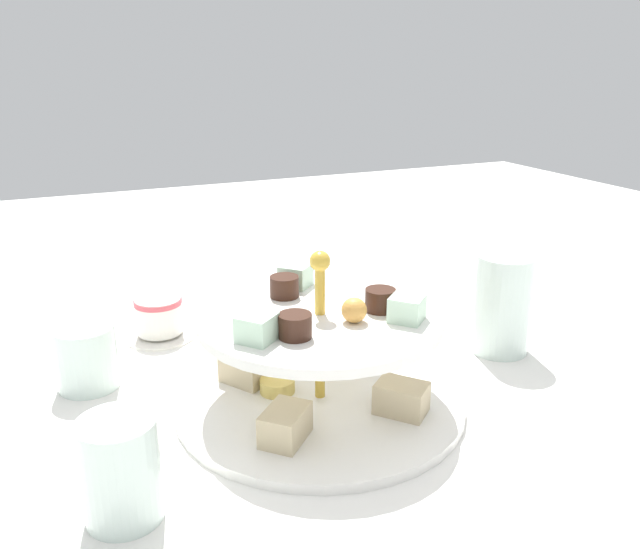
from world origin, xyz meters
The scene contains 7 objects.
ground_plane centered at (0.00, 0.00, 0.00)m, with size 2.40×2.40×0.00m, color white.
tiered_serving_stand centered at (0.00, 0.00, 0.05)m, with size 0.29×0.29×0.16m.
water_glass_tall_right centered at (-0.25, -0.03, 0.06)m, with size 0.07×0.07×0.12m, color silver.
water_glass_short_left centered at (0.21, -0.14, 0.03)m, with size 0.06×0.06×0.07m, color silver.
teacup_with_saucer centered at (0.12, -0.24, 0.02)m, with size 0.09×0.09×0.05m.
butter_knife_right centered at (-0.10, -0.28, 0.00)m, with size 0.17×0.01×0.00m, color silver.
water_glass_mid_back centered at (0.21, 0.09, 0.04)m, with size 0.06×0.06×0.08m, color silver.
Camera 1 is at (0.24, 0.53, 0.34)m, focal length 36.53 mm.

